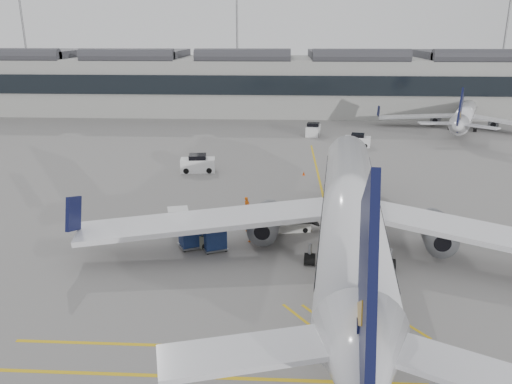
{
  "coord_description": "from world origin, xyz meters",
  "views": [
    {
      "loc": [
        5.61,
        -33.07,
        16.52
      ],
      "look_at": [
        3.59,
        5.12,
        4.0
      ],
      "focal_mm": 35.0,
      "sensor_mm": 36.0,
      "label": 1
    }
  ],
  "objects_px": {
    "pushback_tug": "(199,237)",
    "ramp_agent_a": "(247,207)",
    "airliner_main": "(351,212)",
    "baggage_cart_a": "(214,238)",
    "belt_loader": "(286,224)",
    "ramp_agent_b": "(251,232)"
  },
  "relations": [
    {
      "from": "pushback_tug",
      "to": "ramp_agent_a",
      "type": "bearing_deg",
      "value": 83.21
    },
    {
      "from": "airliner_main",
      "to": "pushback_tug",
      "type": "relative_size",
      "value": 14.23
    },
    {
      "from": "baggage_cart_a",
      "to": "airliner_main",
      "type": "bearing_deg",
      "value": -26.05
    },
    {
      "from": "belt_loader",
      "to": "ramp_agent_a",
      "type": "bearing_deg",
      "value": 129.25
    },
    {
      "from": "airliner_main",
      "to": "baggage_cart_a",
      "type": "bearing_deg",
      "value": -176.51
    },
    {
      "from": "airliner_main",
      "to": "pushback_tug",
      "type": "xyz_separation_m",
      "value": [
        -11.7,
        1.34,
        -2.84
      ]
    },
    {
      "from": "ramp_agent_a",
      "to": "ramp_agent_b",
      "type": "height_order",
      "value": "ramp_agent_a"
    },
    {
      "from": "baggage_cart_a",
      "to": "ramp_agent_a",
      "type": "height_order",
      "value": "baggage_cart_a"
    },
    {
      "from": "belt_loader",
      "to": "ramp_agent_b",
      "type": "bearing_deg",
      "value": -148.05
    },
    {
      "from": "airliner_main",
      "to": "ramp_agent_a",
      "type": "xyz_separation_m",
      "value": [
        -8.37,
        8.06,
        -2.59
      ]
    },
    {
      "from": "baggage_cart_a",
      "to": "ramp_agent_b",
      "type": "relative_size",
      "value": 1.29
    },
    {
      "from": "baggage_cart_a",
      "to": "pushback_tug",
      "type": "bearing_deg",
      "value": 123.71
    },
    {
      "from": "belt_loader",
      "to": "ramp_agent_a",
      "type": "height_order",
      "value": "belt_loader"
    },
    {
      "from": "airliner_main",
      "to": "pushback_tug",
      "type": "bearing_deg",
      "value": 179.61
    },
    {
      "from": "baggage_cart_a",
      "to": "ramp_agent_a",
      "type": "xyz_separation_m",
      "value": [
        2.01,
        7.58,
        -0.08
      ]
    },
    {
      "from": "ramp_agent_b",
      "to": "ramp_agent_a",
      "type": "bearing_deg",
      "value": -91.28
    },
    {
      "from": "baggage_cart_a",
      "to": "ramp_agent_b",
      "type": "bearing_deg",
      "value": 10.2
    },
    {
      "from": "ramp_agent_a",
      "to": "baggage_cart_a",
      "type": "bearing_deg",
      "value": -162.45
    },
    {
      "from": "baggage_cart_a",
      "to": "ramp_agent_a",
      "type": "relative_size",
      "value": 1.2
    },
    {
      "from": "belt_loader",
      "to": "baggage_cart_a",
      "type": "distance_m",
      "value": 7.14
    },
    {
      "from": "ramp_agent_a",
      "to": "pushback_tug",
      "type": "distance_m",
      "value": 7.5
    },
    {
      "from": "pushback_tug",
      "to": "airliner_main",
      "type": "bearing_deg",
      "value": 13.09
    }
  ]
}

